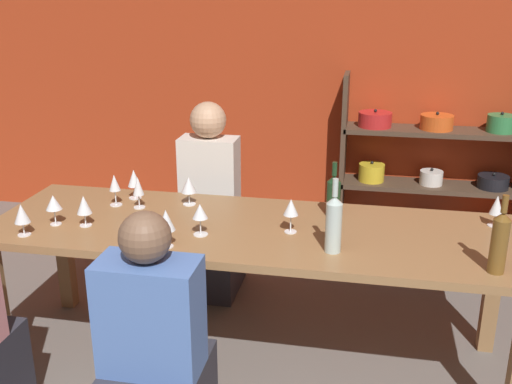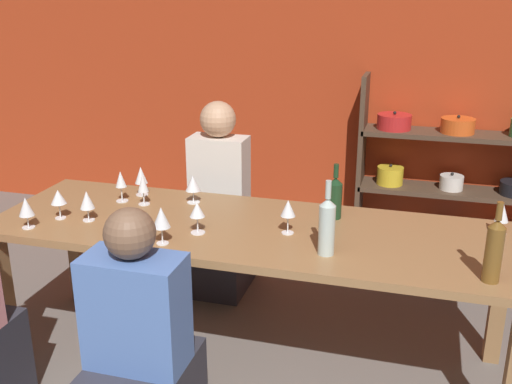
{
  "view_description": "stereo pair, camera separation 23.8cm",
  "coord_description": "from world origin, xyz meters",
  "px_view_note": "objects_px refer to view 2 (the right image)",
  "views": [
    {
      "loc": [
        0.66,
        -0.92,
        1.92
      ],
      "look_at": [
        0.11,
        1.9,
        0.93
      ],
      "focal_mm": 42.0,
      "sensor_mm": 36.0,
      "label": 1
    },
    {
      "loc": [
        0.89,
        -0.87,
        1.92
      ],
      "look_at": [
        0.11,
        1.9,
        0.93
      ],
      "focal_mm": 42.0,
      "sensor_mm": 36.0,
      "label": 2
    }
  ],
  "objects_px": {
    "wine_bottle_green": "(494,250)",
    "wine_glass_white_a": "(143,184)",
    "wine_glass_red_a": "(26,208)",
    "wine_glass_white_b": "(161,218)",
    "wine_bottle_amber": "(335,197)",
    "shelf_unit": "(453,182)",
    "wine_glass_empty_a": "(58,197)",
    "wine_glass_empty_c": "(193,184)",
    "wine_bottle_dark": "(327,225)",
    "wine_glass_red_b": "(141,176)",
    "wine_glass_empty_e": "(197,211)",
    "dining_table": "(251,242)",
    "person_far_a": "(220,221)",
    "wine_glass_red_c": "(288,209)",
    "wine_glass_red_d": "(502,213)",
    "person_near_a": "(140,369)",
    "wine_glass_empty_d": "(87,200)",
    "wine_glass_empty_b": "(121,180)"
  },
  "relations": [
    {
      "from": "wine_glass_empty_a",
      "to": "wine_glass_empty_c",
      "type": "height_order",
      "value": "wine_glass_empty_c"
    },
    {
      "from": "wine_glass_empty_d",
      "to": "wine_bottle_green",
      "type": "bearing_deg",
      "value": -4.31
    },
    {
      "from": "wine_bottle_green",
      "to": "wine_glass_empty_e",
      "type": "height_order",
      "value": "wine_bottle_green"
    },
    {
      "from": "wine_bottle_amber",
      "to": "wine_glass_empty_e",
      "type": "distance_m",
      "value": 0.72
    },
    {
      "from": "wine_glass_empty_a",
      "to": "wine_glass_empty_b",
      "type": "distance_m",
      "value": 0.37
    },
    {
      "from": "wine_glass_empty_a",
      "to": "person_near_a",
      "type": "distance_m",
      "value": 1.06
    },
    {
      "from": "shelf_unit",
      "to": "dining_table",
      "type": "height_order",
      "value": "shelf_unit"
    },
    {
      "from": "wine_bottle_green",
      "to": "wine_glass_white_a",
      "type": "height_order",
      "value": "wine_bottle_green"
    },
    {
      "from": "wine_glass_red_d",
      "to": "wine_glass_red_c",
      "type": "bearing_deg",
      "value": -164.43
    },
    {
      "from": "wine_glass_empty_b",
      "to": "person_far_a",
      "type": "distance_m",
      "value": 0.8
    },
    {
      "from": "person_near_a",
      "to": "shelf_unit",
      "type": "bearing_deg",
      "value": 63.47
    },
    {
      "from": "wine_glass_red_a",
      "to": "wine_glass_white_b",
      "type": "xyz_separation_m",
      "value": [
        0.73,
        0.0,
        0.02
      ]
    },
    {
      "from": "wine_bottle_dark",
      "to": "wine_glass_red_b",
      "type": "height_order",
      "value": "wine_bottle_dark"
    },
    {
      "from": "wine_bottle_amber",
      "to": "person_far_a",
      "type": "height_order",
      "value": "person_far_a"
    },
    {
      "from": "wine_bottle_dark",
      "to": "wine_glass_white_b",
      "type": "bearing_deg",
      "value": -172.69
    },
    {
      "from": "wine_glass_red_d",
      "to": "wine_glass_empty_c",
      "type": "bearing_deg",
      "value": 179.91
    },
    {
      "from": "wine_glass_white_b",
      "to": "dining_table",
      "type": "bearing_deg",
      "value": 42.94
    },
    {
      "from": "wine_bottle_dark",
      "to": "wine_glass_red_b",
      "type": "bearing_deg",
      "value": 156.33
    },
    {
      "from": "wine_bottle_amber",
      "to": "wine_glass_red_a",
      "type": "relative_size",
      "value": 1.83
    },
    {
      "from": "dining_table",
      "to": "wine_glass_red_b",
      "type": "distance_m",
      "value": 0.82
    },
    {
      "from": "wine_glass_empty_c",
      "to": "wine_glass_empty_e",
      "type": "relative_size",
      "value": 0.99
    },
    {
      "from": "wine_bottle_amber",
      "to": "wine_glass_white_a",
      "type": "height_order",
      "value": "wine_bottle_amber"
    },
    {
      "from": "wine_glass_red_c",
      "to": "wine_glass_red_d",
      "type": "bearing_deg",
      "value": 15.57
    },
    {
      "from": "wine_glass_empty_e",
      "to": "person_far_a",
      "type": "height_order",
      "value": "person_far_a"
    },
    {
      "from": "dining_table",
      "to": "wine_glass_empty_b",
      "type": "relative_size",
      "value": 15.18
    },
    {
      "from": "wine_glass_red_b",
      "to": "wine_glass_empty_a",
      "type": "height_order",
      "value": "wine_glass_red_b"
    },
    {
      "from": "dining_table",
      "to": "wine_bottle_dark",
      "type": "height_order",
      "value": "wine_bottle_dark"
    },
    {
      "from": "wine_glass_red_c",
      "to": "wine_glass_white_b",
      "type": "bearing_deg",
      "value": -152.2
    },
    {
      "from": "wine_glass_red_b",
      "to": "wine_glass_empty_c",
      "type": "relative_size",
      "value": 1.07
    },
    {
      "from": "wine_glass_empty_b",
      "to": "person_near_a",
      "type": "bearing_deg",
      "value": -59.76
    },
    {
      "from": "dining_table",
      "to": "wine_glass_red_d",
      "type": "height_order",
      "value": "wine_glass_red_d"
    },
    {
      "from": "wine_glass_white_b",
      "to": "person_far_a",
      "type": "height_order",
      "value": "person_far_a"
    },
    {
      "from": "wine_bottle_green",
      "to": "wine_glass_red_c",
      "type": "height_order",
      "value": "wine_bottle_green"
    },
    {
      "from": "wine_bottle_dark",
      "to": "wine_glass_empty_b",
      "type": "xyz_separation_m",
      "value": [
        -1.21,
        0.38,
        -0.02
      ]
    },
    {
      "from": "wine_glass_red_b",
      "to": "wine_glass_white_b",
      "type": "relative_size",
      "value": 0.92
    },
    {
      "from": "shelf_unit",
      "to": "wine_glass_red_a",
      "type": "xyz_separation_m",
      "value": [
        -2.1,
        -2.15,
        0.36
      ]
    },
    {
      "from": "wine_glass_empty_c",
      "to": "wine_glass_empty_d",
      "type": "height_order",
      "value": "wine_glass_empty_d"
    },
    {
      "from": "wine_glass_empty_b",
      "to": "wine_glass_empty_a",
      "type": "bearing_deg",
      "value": -119.77
    },
    {
      "from": "wine_bottle_green",
      "to": "wine_glass_empty_c",
      "type": "xyz_separation_m",
      "value": [
        -1.51,
        0.54,
        -0.03
      ]
    },
    {
      "from": "wine_glass_empty_d",
      "to": "wine_glass_empty_a",
      "type": "bearing_deg",
      "value": -174.86
    },
    {
      "from": "wine_glass_empty_c",
      "to": "wine_glass_white_b",
      "type": "bearing_deg",
      "value": -83.21
    },
    {
      "from": "wine_glass_red_b",
      "to": "wine_glass_empty_e",
      "type": "relative_size",
      "value": 1.06
    },
    {
      "from": "dining_table",
      "to": "wine_glass_empty_b",
      "type": "height_order",
      "value": "wine_glass_empty_b"
    },
    {
      "from": "wine_bottle_dark",
      "to": "wine_glass_empty_d",
      "type": "bearing_deg",
      "value": 176.81
    },
    {
      "from": "wine_glass_white_b",
      "to": "person_near_a",
      "type": "distance_m",
      "value": 0.68
    },
    {
      "from": "wine_glass_red_c",
      "to": "dining_table",
      "type": "bearing_deg",
      "value": 170.97
    },
    {
      "from": "wine_glass_white_b",
      "to": "person_near_a",
      "type": "relative_size",
      "value": 0.16
    },
    {
      "from": "wine_bottle_green",
      "to": "wine_glass_red_d",
      "type": "relative_size",
      "value": 2.12
    },
    {
      "from": "wine_glass_empty_e",
      "to": "dining_table",
      "type": "bearing_deg",
      "value": 33.53
    },
    {
      "from": "wine_bottle_green",
      "to": "wine_glass_empty_c",
      "type": "bearing_deg",
      "value": 160.29
    }
  ]
}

